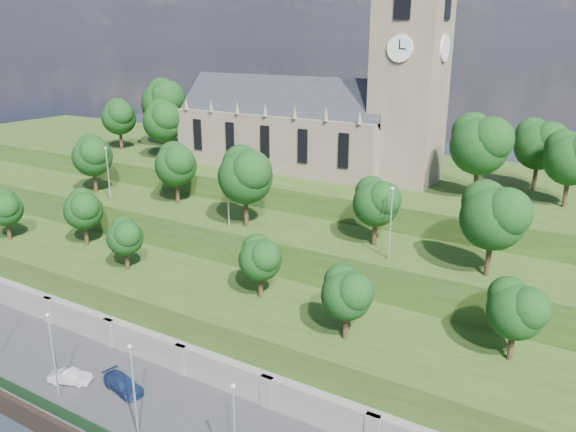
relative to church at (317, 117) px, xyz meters
The scene contains 15 objects.
promenade 45.42m from the church, 91.13° to the right, with size 160.00×12.00×2.00m, color #2D2D30.
quay_wall 50.78m from the church, 90.98° to the right, with size 160.00×0.50×2.20m, color black.
fence 49.57m from the church, 91.00° to the right, with size 160.00×0.10×1.20m, color #163219.
retaining_wall 39.48m from the church, 91.33° to the right, with size 160.00×2.10×5.00m.
embankment_lower 33.57m from the church, 91.61° to the right, with size 160.00×12.00×8.00m, color #284316.
embankment_upper 23.71m from the church, 92.66° to the right, with size 160.00×10.00×12.00m, color #284316.
hilltop 15.57m from the church, 101.11° to the left, with size 160.00×32.00×15.00m, color #284316.
church is the anchor object (origin of this frame).
trees_lower 29.56m from the church, 88.27° to the right, with size 66.49×8.65×7.21m.
trees_upper 18.70m from the church, 83.71° to the right, with size 60.93×8.93×9.49m.
trees_hilltop 4.70m from the church, 164.84° to the right, with size 74.72×16.07×11.66m.
lamp_posts_promenade 46.30m from the church, 93.67° to the right, with size 60.36×0.36×8.48m.
lamp_posts_upper 20.93m from the church, 92.26° to the right, with size 40.36×0.36×7.50m.
car_middle 46.13m from the church, 95.07° to the right, with size 1.40×4.01×1.32m, color #A0A0A4.
car_right 44.45m from the church, 87.81° to the right, with size 1.92×4.71×1.37m, color #15264C.
Camera 1 is at (38.55, -23.99, 33.33)m, focal length 35.00 mm.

